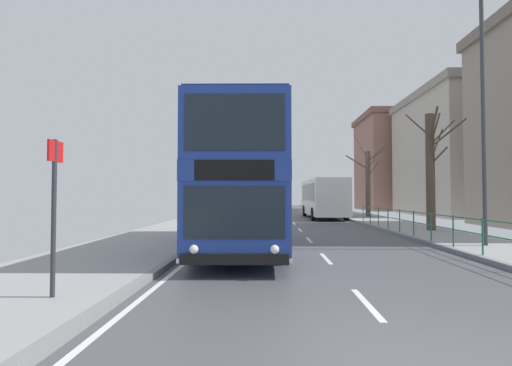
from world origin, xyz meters
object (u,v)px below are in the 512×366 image
bare_tree_far_01 (431,168)px  background_building_02 (475,153)px  bare_tree_far_00 (368,181)px  background_bus_far_lane (323,197)px  double_decker_bus_main (244,183)px  street_lamp_far_side (483,95)px  bus_stop_sign_near (54,200)px  background_building_00 (417,162)px

bare_tree_far_01 → background_building_02: 21.22m
bare_tree_far_01 → bare_tree_far_00: bearing=89.9°
background_bus_far_lane → bare_tree_far_00: bearing=-1.3°
double_decker_bus_main → background_building_02: (20.26, 23.78, 3.55)m
bare_tree_far_01 → street_lamp_far_side: bearing=-95.8°
bus_stop_sign_near → background_building_02: bearing=53.3°
background_bus_far_lane → bus_stop_sign_near: background_bus_far_lane is taller
background_building_02 → background_bus_far_lane: bearing=-160.9°
bare_tree_far_00 → background_building_00: 22.00m
bare_tree_far_00 → bare_tree_far_01: 12.46m
background_building_02 → double_decker_bus_main: bearing=-130.4°
bare_tree_far_00 → background_building_02: size_ratio=0.46×
street_lamp_far_side → bare_tree_far_00: bearing=88.0°
bus_stop_sign_near → background_building_02: size_ratio=0.18×
background_building_00 → double_decker_bus_main: bearing=-118.0°
double_decker_bus_main → bus_stop_sign_near: 7.63m
bare_tree_far_00 → bus_stop_sign_near: bearing=-114.5°
bus_stop_sign_near → bare_tree_far_00: size_ratio=0.40×
background_bus_far_lane → bare_tree_far_01: size_ratio=1.62×
background_building_02 → bus_stop_sign_near: bearing=-126.7°
street_lamp_far_side → background_building_00: bearing=72.7°
bus_stop_sign_near → bare_tree_far_01: (11.66, 13.14, 1.42)m
bus_stop_sign_near → bare_tree_far_01: size_ratio=0.44×
double_decker_bus_main → background_building_00: bearing=62.0°
double_decker_bus_main → bare_tree_far_00: bare_tree_far_00 is taller
street_lamp_far_side → background_building_00: background_building_00 is taller
background_bus_far_lane → bus_stop_sign_near: size_ratio=3.71×
bare_tree_far_01 → background_building_02: background_building_02 is taller
background_bus_far_lane → street_lamp_far_side: 19.08m
double_decker_bus_main → bus_stop_sign_near: bearing=-111.2°
street_lamp_far_side → background_building_02: 26.53m
double_decker_bus_main → background_bus_far_lane: 19.34m
bare_tree_far_00 → bare_tree_far_01: (-0.03, -12.46, 0.18)m
street_lamp_far_side → bare_tree_far_00: size_ratio=1.36×
bus_stop_sign_near → bare_tree_far_01: bearing=48.4°
double_decker_bus_main → bare_tree_far_00: size_ratio=1.53×
double_decker_bus_main → bare_tree_far_00: bearing=64.2°
street_lamp_far_side → double_decker_bus_main: bearing=-179.3°
background_building_00 → background_building_02: 13.57m
double_decker_bus_main → background_building_00: (19.88, 37.34, 3.85)m
street_lamp_far_side → bare_tree_far_01: 6.35m
double_decker_bus_main → background_building_00: 42.47m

